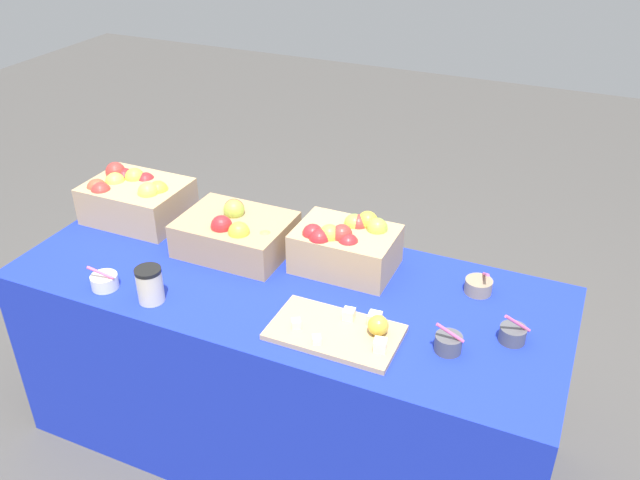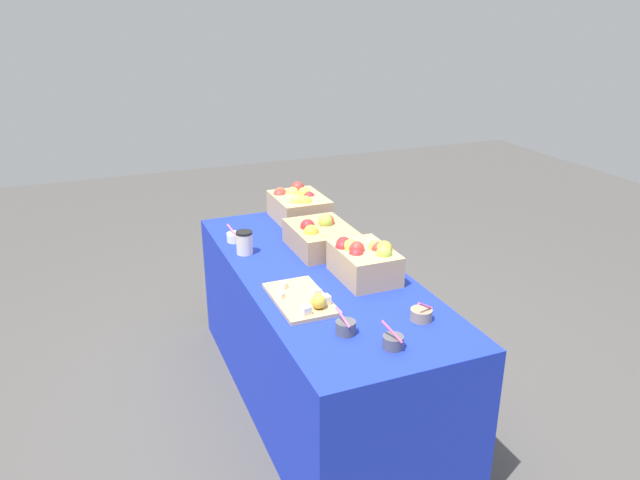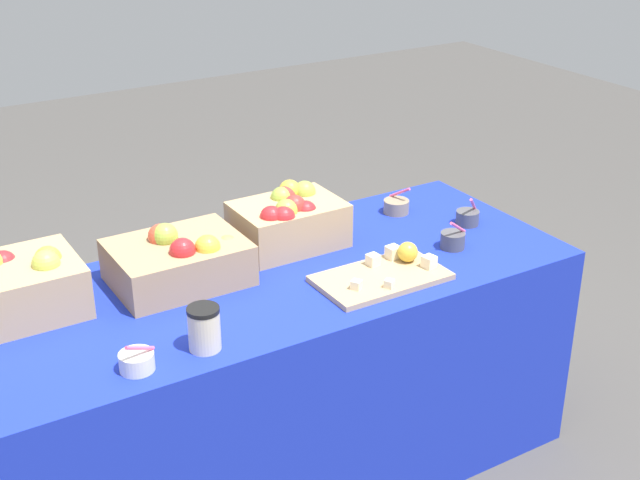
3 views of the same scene
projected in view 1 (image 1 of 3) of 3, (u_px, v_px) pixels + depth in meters
ground_plane at (289, 435)px, 2.66m from camera, size 10.00×10.00×0.00m
table at (287, 364)px, 2.47m from camera, size 1.90×0.76×0.74m
apple_crate_left at (135, 197)px, 2.63m from camera, size 0.38×0.29×0.20m
apple_crate_middle at (236, 233)px, 2.42m from camera, size 0.39×0.30×0.18m
apple_crate_right at (346, 245)px, 2.32m from camera, size 0.34×0.24×0.19m
cutting_board_front at (342, 331)px, 2.03m from camera, size 0.40×0.23×0.08m
sample_bowl_near at (104, 281)px, 2.24m from camera, size 0.09×0.09×0.10m
sample_bowl_mid at (448, 343)px, 1.96m from camera, size 0.09×0.08×0.11m
sample_bowl_far at (513, 334)px, 2.00m from camera, size 0.09×0.08×0.12m
sample_bowl_extra at (479, 286)px, 2.22m from camera, size 0.09×0.09×0.10m
coffee_cup at (150, 285)px, 2.16m from camera, size 0.09×0.09×0.12m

